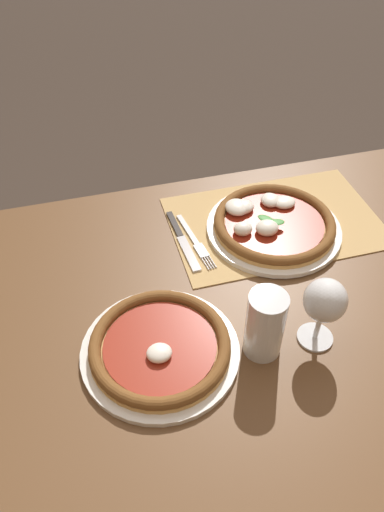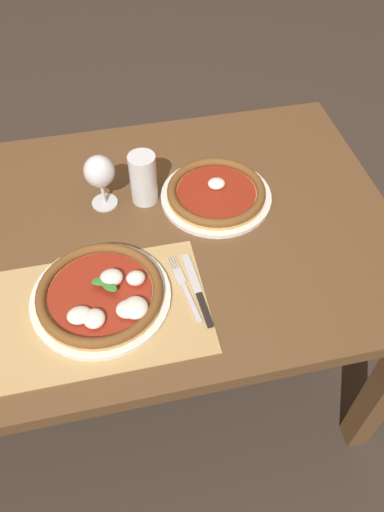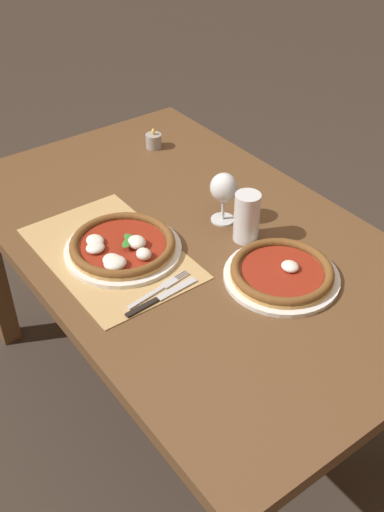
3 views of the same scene
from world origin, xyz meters
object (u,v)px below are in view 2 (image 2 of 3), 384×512
Objects in this scene: fork at (184,287)px; knife at (197,289)px; pizza_far at (216,193)px; pizza_near at (102,295)px; wine_glass at (100,173)px; pint_glass at (143,179)px.

knife is at bearing -21.46° from fork.
pizza_far reaches higher than fork.
pizza_near is 0.44m from pizza_far.
fork is (0.15, -0.33, -0.10)m from wine_glass.
knife is at bearing -112.11° from pizza_far.
wine_glass is at bearing 114.85° from fork.
pizza_near is 0.33m from wine_glass.
pizza_far is at bearing 39.28° from pizza_near.
fork is at bearing -65.15° from wine_glass.
pizza_near is at bearing 175.30° from knife.
wine_glass reaches higher than knife.
pizza_near is at bearing -140.72° from pizza_far.
pizza_far is 1.95× the size of wine_glass.
wine_glass is at bearing 83.20° from pizza_near.
pizza_far is 1.51× the size of fork.
pint_glass is 0.72× the size of fork.
fork is at bearing 158.54° from knife.
pizza_near is at bearing 177.92° from fork.
pizza_near reaches higher than pizza_far.
pint_glass is at bearing 101.95° from knife.
pizza_near is 2.22× the size of pint_glass.
pizza_far is at bearing 62.48° from fork.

